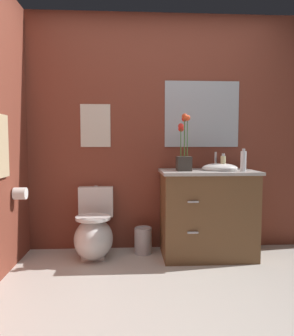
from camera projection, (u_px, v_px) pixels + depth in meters
name	position (u px, v px, depth m)	size (l,w,h in m)	color
ground_plane	(179.00, 316.00, 2.10)	(9.26, 9.26, 0.00)	beige
wall_back	(177.00, 133.00, 3.45)	(4.32, 0.05, 2.50)	brown
toilet	(94.00, 233.00, 3.18)	(0.38, 0.59, 0.69)	white
vanity_cabinet	(207.00, 212.00, 3.20)	(0.94, 0.56, 1.05)	brown
flower_vase	(184.00, 153.00, 3.10)	(0.14, 0.14, 0.55)	#38332D
soap_bottle	(223.00, 163.00, 3.15)	(0.05, 0.05, 0.17)	beige
lotion_bottle	(243.00, 161.00, 3.04)	(0.05, 0.05, 0.22)	white
trash_bin	(143.00, 240.00, 3.30)	(0.18, 0.18, 0.27)	#B7B7BC
wall_poster	(95.00, 126.00, 3.36)	(0.31, 0.01, 0.45)	silver
wall_mirror	(202.00, 114.00, 3.42)	(0.80, 0.01, 0.70)	#B2BCC6
hanging_towel	(0.00, 146.00, 2.60)	(0.03, 0.28, 0.52)	tan
toilet_paper_roll	(20.00, 193.00, 2.91)	(0.11, 0.11, 0.11)	white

